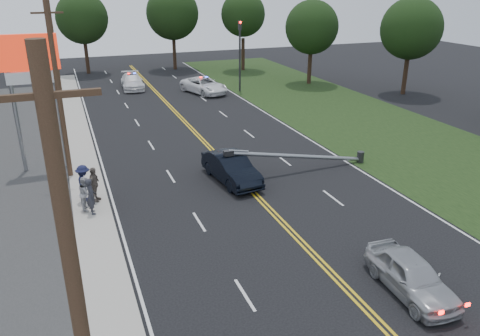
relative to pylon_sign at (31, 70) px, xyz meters
name	(u,v)px	position (x,y,z in m)	size (l,w,h in m)	color
ground	(308,249)	(10.50, -14.00, -6.00)	(120.00, 120.00, 0.00)	black
sidewalk	(88,187)	(2.10, -4.00, -5.94)	(1.80, 70.00, 0.12)	#A7A197
grass_verge	(408,143)	(24.00, -4.00, -5.99)	(12.00, 80.00, 0.01)	black
centerline_yellow	(230,168)	(10.50, -4.00, -5.99)	(0.36, 80.00, 0.00)	gold
pylon_sign	(31,70)	(0.00, 0.00, 0.00)	(3.20, 0.35, 8.00)	gray
traffic_signal	(240,50)	(18.80, 16.00, -1.79)	(0.28, 0.41, 7.05)	#2D2D30
fallen_streetlight	(306,156)	(14.69, -6.00, -5.08)	(9.36, 0.44, 1.91)	#2D2D30
utility_pole_near	(80,325)	(1.30, -22.00, -0.91)	(1.60, 0.28, 10.00)	#382619
utility_pole_mid	(59,92)	(1.30, -2.00, -0.91)	(1.60, 0.28, 10.00)	#382619
utility_pole_far	(54,44)	(1.30, 20.00, -0.91)	(1.60, 0.28, 10.00)	#382619
tree_6	(82,18)	(4.77, 32.07, 0.58)	(6.08, 6.08, 9.63)	black
tree_7	(172,13)	(15.56, 31.17, 0.93)	(6.51, 6.51, 10.19)	black
tree_8	(243,14)	(23.57, 27.38, 0.86)	(5.46, 5.46, 9.61)	black
tree_9	(312,27)	(27.42, 16.88, 0.07)	(5.70, 5.70, 8.93)	black
tree_13	(411,29)	(33.86, 8.82, 0.41)	(5.91, 5.91, 9.38)	black
crashed_sedan	(231,168)	(9.92, -5.93, -5.20)	(1.70, 4.87, 1.60)	black
waiting_sedan	(411,275)	(12.57, -17.97, -5.28)	(1.70, 4.23, 1.44)	#A7A9AF
emergency_a	(204,85)	(15.02, 16.39, -5.20)	(2.63, 5.70, 1.58)	white
emergency_b	(132,82)	(8.51, 21.10, -5.22)	(2.17, 5.34, 1.55)	white
bystander_a	(91,196)	(2.13, -7.47, -4.96)	(0.67, 0.44, 1.84)	#2A2A32
bystander_b	(86,193)	(1.92, -6.92, -5.01)	(0.84, 0.65, 1.73)	#A4A4A9
bystander_c	(84,183)	(1.91, -5.88, -4.90)	(1.26, 0.72, 1.95)	#171A3A
bystander_d	(94,184)	(2.39, -6.11, -4.95)	(1.08, 0.45, 1.85)	#63584F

